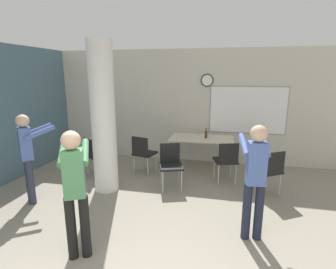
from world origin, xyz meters
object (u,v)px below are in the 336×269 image
Objects in this scene: bottle_on_table at (206,134)px; chair_table_front at (171,162)px; person_playing_side at (255,174)px; folding_table at (202,140)px; chair_table_left at (143,152)px; chair_mid_room at (269,169)px; chair_table_right at (226,159)px; person_watching_back at (28,152)px; chair_near_pillar at (95,153)px; person_playing_front at (75,185)px.

bottle_on_table reaches higher than chair_table_front.
chair_table_front is 0.55× the size of person_playing_side.
chair_table_left is (-1.24, -0.61, -0.18)m from folding_table.
chair_mid_room is (1.24, -1.16, -0.33)m from bottle_on_table.
folding_table is 0.95m from chair_table_right.
bottle_on_table is 3.66m from person_watching_back.
person_watching_back reaches higher than chair_table_right.
bottle_on_table is 0.28× the size of chair_table_front.
person_playing_side is (-0.42, -1.42, 0.42)m from chair_mid_room.
chair_table_left is 0.56× the size of person_watching_back.
person_watching_back is at bearing -154.61° from chair_table_right.
bottle_on_table is 0.28× the size of chair_table_left.
chair_near_pillar is (-2.23, -0.95, -0.18)m from folding_table.
bottle_on_table is at bearing 63.46° from chair_table_front.
chair_table_front is 2.37m from person_playing_front.
chair_near_pillar is (-2.80, -0.21, 0.00)m from chair_table_right.
person_playing_front is at bearing -67.19° from chair_near_pillar.
person_playing_front reaches higher than person_watching_back.
chair_table_front is 1.00× the size of chair_table_left.
person_watching_back is (-1.50, -1.71, 0.41)m from chair_table_left.
chair_table_front and chair_mid_room have the same top height.
person_playing_front is at bearing -35.48° from person_watching_back.
person_playing_front reaches higher than chair_mid_room.
chair_table_right is at bearing -57.04° from bottle_on_table.
person_watching_back reaches higher than bottle_on_table.
person_playing_front reaches higher than folding_table.
chair_mid_room is 3.57m from chair_near_pillar.
chair_near_pillar is at bearing 152.44° from person_playing_side.
folding_table is at bearing 139.02° from chair_mid_room.
person_watching_back is at bearing 175.68° from person_playing_side.
chair_table_right is at bearing -4.17° from chair_table_left.
chair_near_pillar is (-3.56, 0.21, 0.00)m from chair_mid_room.
person_playing_front reaches higher than chair_table_left.
person_watching_back is (-1.55, 1.11, -0.02)m from person_playing_front.
chair_table_left is at bearing -153.98° from folding_table.
person_playing_side reaches higher than person_watching_back.
person_playing_side reaches higher than chair_table_right.
person_playing_front is at bearing -123.36° from chair_table_right.
chair_table_right is 3.23m from person_playing_front.
chair_mid_room and chair_table_right have the same top height.
chair_table_right is at bearing -52.10° from folding_table.
person_playing_side is (2.16, -1.98, 0.42)m from chair_table_left.
chair_mid_room is 4.26m from person_watching_back.
person_watching_back reaches higher than chair_near_pillar.
chair_table_left is at bearing 19.17° from chair_near_pillar.
person_playing_side is (1.41, -1.40, 0.42)m from chair_table_front.
person_playing_side is (0.34, -1.85, 0.42)m from chair_table_right.
bottle_on_table reaches higher than chair_mid_room.
folding_table is at bearing 109.48° from person_playing_side.
chair_mid_room is 3.41m from person_playing_front.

